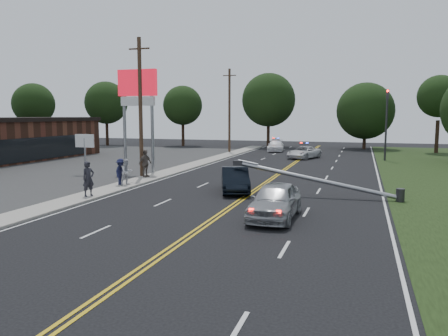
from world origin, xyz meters
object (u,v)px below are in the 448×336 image
(fallen_streetlight, at_px, (325,181))
(utility_pole_mid, at_px, (140,107))
(small_sign, at_px, (85,144))
(emergency_a, at_px, (304,153))
(pylon_sign, at_px, (138,96))
(traffic_signal, at_px, (387,118))
(bystander_d, at_px, (145,163))
(bystander_a, at_px, (88,179))
(bystander_b, at_px, (127,172))
(bystander_c, at_px, (121,172))
(emergency_b, at_px, (276,146))
(utility_pole_far, at_px, (229,110))
(waiting_sedan, at_px, (275,201))
(crashed_sedan, at_px, (235,180))

(fallen_streetlight, bearing_deg, utility_pole_mid, 163.36)
(small_sign, height_order, emergency_a, small_sign)
(pylon_sign, height_order, traffic_signal, pylon_sign)
(emergency_a, xyz_separation_m, bystander_d, (-8.97, -18.17, 0.47))
(emergency_a, bearing_deg, bystander_a, -86.99)
(bystander_b, distance_m, bystander_c, 0.41)
(pylon_sign, relative_size, emergency_b, 1.69)
(utility_pole_far, distance_m, bystander_b, 26.37)
(traffic_signal, bearing_deg, utility_pole_mid, -134.20)
(emergency_b, bearing_deg, utility_pole_mid, -108.43)
(bystander_c, bearing_deg, bystander_a, -178.43)
(utility_pole_far, xyz_separation_m, emergency_a, (9.49, -4.28, -4.45))
(emergency_a, distance_m, bystander_d, 20.27)
(traffic_signal, distance_m, emergency_a, 8.78)
(pylon_sign, bearing_deg, bystander_c, -71.90)
(waiting_sedan, bearing_deg, crashed_sedan, 121.40)
(bystander_a, bearing_deg, waiting_sedan, -75.12)
(emergency_b, bearing_deg, crashed_sedan, -91.53)
(utility_pole_mid, height_order, bystander_a, utility_pole_mid)
(fallen_streetlight, xyz_separation_m, bystander_d, (-12.87, 3.55, 0.18))
(traffic_signal, bearing_deg, bystander_d, -132.64)
(bystander_c, distance_m, bystander_d, 3.62)
(bystander_c, height_order, bystander_d, bystander_d)
(pylon_sign, relative_size, bystander_c, 4.79)
(utility_pole_far, bearing_deg, bystander_d, -88.69)
(utility_pole_mid, bearing_deg, crashed_sedan, -24.72)
(pylon_sign, xyz_separation_m, bystander_c, (1.98, -6.07, -5.04))
(small_sign, height_order, bystander_b, small_sign)
(fallen_streetlight, height_order, waiting_sedan, fallen_streetlight)
(pylon_sign, relative_size, utility_pole_far, 0.80)
(fallen_streetlight, xyz_separation_m, crashed_sedan, (-5.20, 0.23, -0.19))
(small_sign, bearing_deg, bystander_b, -34.34)
(utility_pole_mid, distance_m, bystander_c, 5.84)
(waiting_sedan, bearing_deg, bystander_a, 172.15)
(crashed_sedan, bearing_deg, bystander_b, 163.01)
(bystander_d, bearing_deg, bystander_a, -157.46)
(utility_pole_mid, height_order, emergency_a, utility_pole_mid)
(bystander_d, bearing_deg, traffic_signal, -24.51)
(bystander_b, height_order, bystander_d, bystander_d)
(emergency_a, bearing_deg, crashed_sedan, -72.49)
(bystander_a, bearing_deg, crashed_sedan, -35.30)
(bystander_d, bearing_deg, utility_pole_far, 19.45)
(traffic_signal, relative_size, bystander_a, 3.67)
(traffic_signal, height_order, crashed_sedan, traffic_signal)
(bystander_b, bearing_deg, fallen_streetlight, -62.28)
(pylon_sign, distance_m, small_sign, 5.45)
(small_sign, distance_m, fallen_streetlight, 18.68)
(crashed_sedan, xyz_separation_m, emergency_a, (1.31, 21.48, -0.10))
(bystander_c, bearing_deg, traffic_signal, -41.69)
(small_sign, xyz_separation_m, bystander_d, (5.31, -0.45, -1.23))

